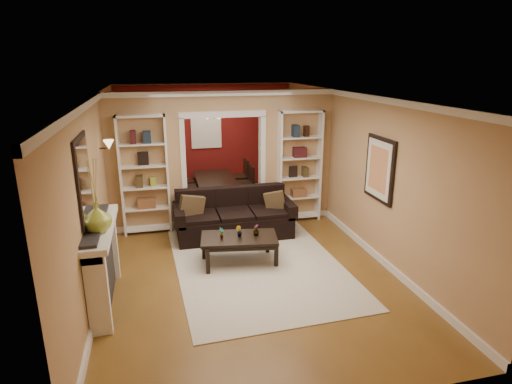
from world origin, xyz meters
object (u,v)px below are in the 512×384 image
object	(u,v)px
bookshelf_right	(299,167)
sofa	(234,214)
coffee_table	(239,250)
bookshelf_left	(145,176)
fireplace	(105,265)
dining_table	(216,189)

from	to	relation	value
bookshelf_right	sofa	bearing A→B (deg)	-158.68
coffee_table	bookshelf_left	xyz separation A→B (m)	(-1.48, 1.75, 0.91)
coffee_table	bookshelf_right	distance (m)	2.56
sofa	bookshelf_left	xyz separation A→B (m)	(-1.61, 0.58, 0.71)
sofa	fireplace	size ratio (longest dim) A/B	1.33
coffee_table	fireplace	bearing A→B (deg)	-150.41
sofa	bookshelf_right	world-z (taller)	bookshelf_right
sofa	bookshelf_right	xyz separation A→B (m)	(1.49, 0.58, 0.71)
fireplace	dining_table	world-z (taller)	fireplace
fireplace	coffee_table	bearing A→B (deg)	21.09
coffee_table	dining_table	world-z (taller)	dining_table
bookshelf_right	fireplace	distance (m)	4.47
bookshelf_right	dining_table	bearing A→B (deg)	131.83
coffee_table	dining_table	distance (m)	3.43
dining_table	bookshelf_right	bearing A→B (deg)	-138.17
sofa	coffee_table	bearing A→B (deg)	-96.67
bookshelf_left	dining_table	distance (m)	2.47
sofa	bookshelf_right	bearing A→B (deg)	21.32
fireplace	bookshelf_left	bearing A→B (deg)	77.95
fireplace	dining_table	xyz separation A→B (m)	(2.14, 4.20, -0.29)
coffee_table	bookshelf_left	bearing A→B (deg)	138.62
coffee_table	dining_table	size ratio (longest dim) A/B	0.76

